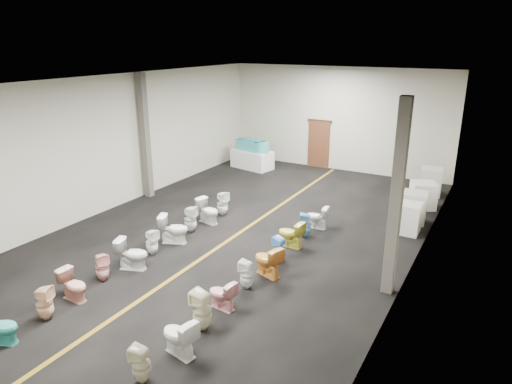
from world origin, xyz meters
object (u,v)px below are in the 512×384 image
appliance_crate_b (414,207)px  toilet_right_5 (268,260)px  display_table (252,159)px  appliance_crate_c (423,195)px  toilet_left_0 (0,326)px  toilet_right_8 (306,225)px  toilet_left_2 (74,285)px  toilet_right_2 (202,310)px  toilet_left_3 (102,267)px  toilet_left_9 (223,203)px  appliance_crate_d (431,182)px  bathtub (252,145)px  toilet_right_1 (179,336)px  toilet_left_5 (152,242)px  toilet_left_6 (174,229)px  toilet_right_3 (222,294)px  toilet_right_9 (317,217)px  toilet_left_1 (44,303)px  appliance_crate_a (408,218)px  toilet_left_4 (132,254)px  toilet_right_4 (247,275)px  toilet_left_7 (190,219)px  toilet_left_8 (208,211)px  toilet_right_0 (141,364)px  toilet_right_6 (280,249)px  toilet_right_7 (291,234)px

appliance_crate_b → toilet_right_5: bearing=-114.4°
toilet_right_5 → display_table: bearing=-129.0°
appliance_crate_c → toilet_left_0: size_ratio=1.27×
display_table → toilet_right_8: (5.18, -5.87, -0.04)m
toilet_left_2 → toilet_right_2: size_ratio=0.83×
toilet_left_3 → toilet_left_9: toilet_left_9 is taller
toilet_left_2 → toilet_left_3: (-0.10, 0.92, 0.00)m
appliance_crate_d → toilet_left_2: bearing=-116.2°
bathtub → toilet_left_3: (1.92, -10.65, -0.71)m
toilet_right_1 → toilet_right_2: 0.86m
toilet_left_5 → toilet_left_3: bearing=-171.1°
toilet_left_6 → toilet_right_5: 3.27m
display_table → toilet_right_3: bearing=-63.5°
appliance_crate_c → toilet_right_9: size_ratio=1.26×
toilet_left_1 → toilet_right_9: (3.08, 7.34, -0.02)m
appliance_crate_a → toilet_left_4: appliance_crate_a is taller
toilet_left_3 → toilet_right_4: size_ratio=1.02×
appliance_crate_b → toilet_left_9: size_ratio=1.21×
toilet_left_1 → toilet_right_9: bearing=-43.0°
toilet_left_7 → toilet_right_1: size_ratio=1.06×
appliance_crate_c → toilet_left_7: (-5.75, -5.66, -0.04)m
toilet_left_8 → toilet_right_0: bearing=-143.9°
bathtub → toilet_right_6: size_ratio=2.60×
toilet_left_0 → toilet_right_3: 4.33m
appliance_crate_a → toilet_right_4: bearing=-116.3°
appliance_crate_b → toilet_left_5: appliance_crate_b is taller
appliance_crate_d → toilet_left_0: (-5.66, -13.33, -0.17)m
appliance_crate_b → toilet_right_9: appliance_crate_b is taller
toilet_left_1 → toilet_right_9: 7.96m
toilet_right_0 → toilet_right_7: bearing=169.1°
toilet_right_5 → toilet_right_1: bearing=18.7°
toilet_right_4 → toilet_left_1: bearing=-48.0°
toilet_left_3 → toilet_right_3: size_ratio=1.07×
toilet_right_9 → toilet_left_5: bearing=-44.1°
toilet_right_6 → toilet_right_9: size_ratio=0.98×
appliance_crate_b → toilet_left_5: 8.21m
toilet_left_3 → toilet_left_4: 0.84m
toilet_left_8 → toilet_right_7: toilet_left_8 is taller
toilet_left_6 → toilet_left_7: bearing=-18.7°
toilet_left_8 → toilet_right_9: (3.18, 1.28, -0.04)m
toilet_left_3 → toilet_right_1: toilet_right_1 is taller
toilet_right_3 → toilet_left_2: bearing=-59.3°
toilet_left_7 → toilet_right_0: size_ratio=1.16×
appliance_crate_a → toilet_right_1: (-2.45, -7.88, -0.08)m
toilet_left_8 → toilet_right_4: toilet_left_8 is taller
bathtub → toilet_left_9: 5.99m
toilet_right_3 → toilet_right_9: (0.09, 5.19, 0.02)m
toilet_left_5 → toilet_left_6: bearing=9.9°
appliance_crate_a → appliance_crate_c: size_ratio=1.03×
toilet_right_7 → toilet_left_9: bearing=-105.4°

